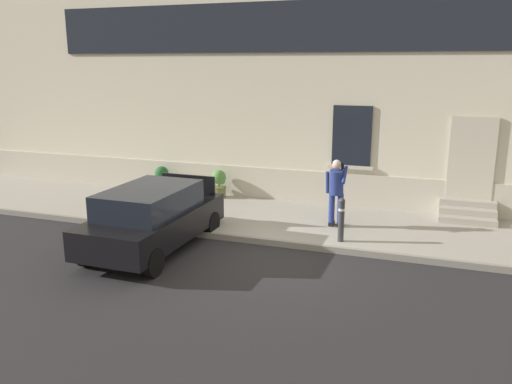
{
  "coord_description": "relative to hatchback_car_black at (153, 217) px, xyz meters",
  "views": [
    {
      "loc": [
        3.38,
        -10.25,
        4.2
      ],
      "look_at": [
        -0.78,
        1.6,
        1.1
      ],
      "focal_mm": 36.69,
      "sensor_mm": 36.0,
      "label": 1
    }
  ],
  "objects": [
    {
      "name": "ground_plane",
      "position": [
        2.63,
        0.23,
        -0.79
      ],
      "size": [
        80.0,
        80.0,
        0.0
      ],
      "primitive_type": "plane",
      "color": "#232326"
    },
    {
      "name": "sidewalk",
      "position": [
        2.63,
        3.03,
        -0.71
      ],
      "size": [
        24.0,
        3.6,
        0.15
      ],
      "primitive_type": "cube",
      "color": "#99968E",
      "rests_on": "ground"
    },
    {
      "name": "curb_edge",
      "position": [
        2.63,
        1.17,
        -0.71
      ],
      "size": [
        24.0,
        0.12,
        0.15
      ],
      "primitive_type": "cube",
      "color": "gray",
      "rests_on": "ground"
    },
    {
      "name": "building_facade",
      "position": [
        2.64,
        5.52,
        2.94
      ],
      "size": [
        24.0,
        1.52,
        7.5
      ],
      "color": "beige",
      "rests_on": "ground"
    },
    {
      "name": "entrance_stoop",
      "position": [
        6.89,
        4.45,
        -0.45
      ],
      "size": [
        1.44,
        0.96,
        0.48
      ],
      "color": "#9E998E",
      "rests_on": "sidewalk"
    },
    {
      "name": "hatchback_car_black",
      "position": [
        0.0,
        0.0,
        0.0
      ],
      "size": [
        1.83,
        4.09,
        1.5
      ],
      "color": "black",
      "rests_on": "ground"
    },
    {
      "name": "bollard_near_person",
      "position": [
        4.03,
        1.58,
        -0.08
      ],
      "size": [
        0.15,
        0.15,
        1.04
      ],
      "color": "#333338",
      "rests_on": "sidewalk"
    },
    {
      "name": "bollard_far_left",
      "position": [
        0.36,
        1.58,
        -0.08
      ],
      "size": [
        0.15,
        0.15,
        1.04
      ],
      "color": "#333338",
      "rests_on": "sidewalk"
    },
    {
      "name": "person_on_phone",
      "position": [
        3.7,
        2.64,
        0.36
      ],
      "size": [
        0.51,
        0.5,
        1.75
      ],
      "rotation": [
        0.0,
        0.0,
        -0.12
      ],
      "color": "navy",
      "rests_on": "sidewalk"
    },
    {
      "name": "planter_charcoal",
      "position": [
        -2.24,
        4.39,
        -0.18
      ],
      "size": [
        0.44,
        0.44,
        0.86
      ],
      "color": "#2D2D30",
      "rests_on": "sidewalk"
    },
    {
      "name": "planter_olive",
      "position": [
        -0.28,
        4.45,
        -0.18
      ],
      "size": [
        0.44,
        0.44,
        0.86
      ],
      "color": "#606B38",
      "rests_on": "sidewalk"
    }
  ]
}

